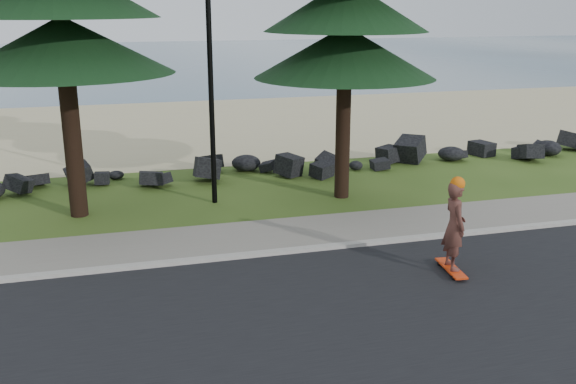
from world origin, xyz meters
name	(u,v)px	position (x,y,z in m)	size (l,w,h in m)	color
ground	(237,243)	(0.00, 0.00, 0.00)	(160.00, 160.00, 0.00)	#355019
road	(289,340)	(0.00, -4.50, 0.01)	(160.00, 7.00, 0.02)	black
kerb	(245,256)	(0.00, -0.90, 0.05)	(160.00, 0.20, 0.10)	#AFA89D
sidewalk	(235,238)	(0.00, 0.20, 0.04)	(160.00, 2.00, 0.08)	gray
beach_sand	(174,127)	(0.00, 14.50, 0.01)	(160.00, 15.00, 0.01)	tan
ocean	(138,59)	(0.00, 51.00, 0.00)	(160.00, 58.00, 0.01)	#3D5E75
seawall_boulders	(203,180)	(0.00, 5.60, 0.00)	(60.00, 2.40, 1.10)	black
lamp_post	(210,47)	(0.00, 3.20, 4.13)	(0.25, 0.14, 8.14)	black
skateboarder	(454,226)	(3.83, -2.76, 1.00)	(0.49, 1.09, 1.98)	red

